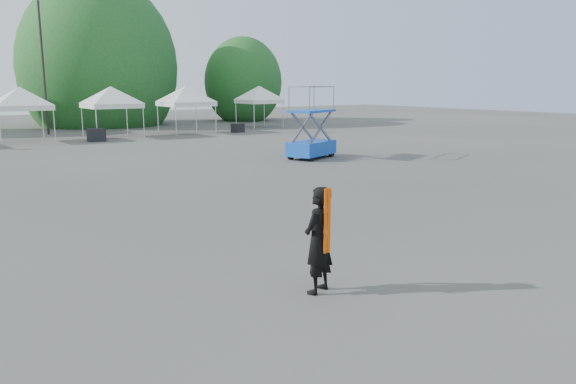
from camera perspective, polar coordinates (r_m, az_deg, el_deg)
ground at (r=12.13m, az=-2.55°, el=-6.01°), size 120.00×120.00×0.00m
light_pole_east at (r=42.80m, az=-23.70°, el=12.75°), size 0.60×0.25×9.80m
tree_mid_e at (r=51.10m, az=-18.66°, el=11.90°), size 5.12×5.12×7.79m
tree_far_e at (r=54.64m, az=-4.57°, el=11.06°), size 3.84×3.84×5.84m
tent_e at (r=38.08m, az=-25.60°, el=9.22°), size 4.51×4.51×3.88m
tent_f at (r=39.19m, az=-17.56°, el=9.80°), size 4.63×4.63×3.88m
tent_g at (r=41.23m, az=-10.36°, el=10.16°), size 4.63×4.63×3.88m
tent_h at (r=45.96m, az=-2.95°, el=10.39°), size 4.20×4.20×3.88m
man at (r=9.58m, az=3.10°, el=-4.90°), size 0.79×0.67×1.85m
scissor_lift at (r=26.84m, az=2.42°, el=7.08°), size 2.93×2.20×3.40m
crate_mid at (r=36.75m, az=-18.89°, el=5.50°), size 1.07×0.87×0.79m
crate_east at (r=41.41m, az=-5.13°, el=6.50°), size 0.95×0.82×0.64m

